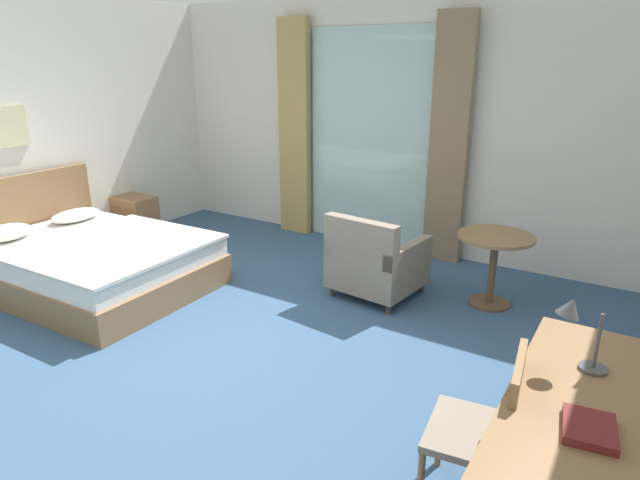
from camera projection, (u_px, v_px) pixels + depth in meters
ground at (218, 350)px, 4.39m from camera, size 6.63×6.59×0.10m
wall_back at (387, 125)px, 6.35m from camera, size 6.23×0.12×2.89m
balcony_glass_door at (369, 140)px, 6.44m from camera, size 1.58×0.02×2.55m
curtain_panel_left at (295, 130)px, 6.85m from camera, size 0.42×0.10×2.67m
curtain_panel_right at (449, 142)px, 5.83m from camera, size 0.42×0.10×2.67m
bed at (90, 261)px, 5.42m from camera, size 2.26×1.70×1.03m
nightstand at (135, 217)px, 6.89m from camera, size 0.51×0.38×0.54m
writing_desk at (572, 418)px, 2.41m from camera, size 0.56×1.59×0.76m
desk_chair at (488, 425)px, 2.64m from camera, size 0.46×0.51×0.89m
desk_lamp at (577, 322)px, 2.55m from camera, size 0.27×0.19×0.39m
closed_book at (589, 429)px, 2.18m from camera, size 0.23×0.27×0.04m
armchair_by_window at (375, 263)px, 5.18m from camera, size 0.83×0.82×0.83m
round_cafe_table at (494, 253)px, 4.93m from camera, size 0.68×0.68×0.68m
framed_picture at (7, 127)px, 5.57m from camera, size 0.03×0.43×0.42m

